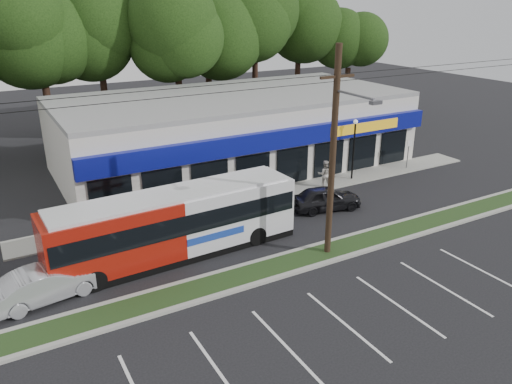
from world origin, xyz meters
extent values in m
plane|color=black|center=(0.00, 0.00, 0.00)|extent=(120.00, 120.00, 0.00)
cube|color=#1F3716|center=(0.00, 1.00, 0.06)|extent=(40.00, 1.60, 0.12)
cube|color=#9E9E93|center=(0.00, 0.15, 0.07)|extent=(40.00, 0.25, 0.14)
cube|color=#9E9E93|center=(0.00, 1.85, 0.07)|extent=(40.00, 0.25, 0.14)
cube|color=#9E9E93|center=(5.00, 9.00, 0.05)|extent=(32.00, 2.20, 0.10)
cube|color=beige|center=(5.50, 16.00, 2.50)|extent=(25.00, 12.00, 5.00)
cube|color=#0F1690|center=(5.50, 9.75, 3.40)|extent=(25.00, 0.50, 1.20)
cube|color=black|center=(5.50, 9.94, 1.40)|extent=(24.00, 0.12, 2.40)
cube|color=gold|center=(12.50, 9.48, 3.40)|extent=(6.00, 0.06, 0.70)
cube|color=gray|center=(5.50, 16.00, 5.15)|extent=(25.00, 12.00, 0.30)
cylinder|color=black|center=(3.00, 1.00, 5.00)|extent=(0.30, 0.30, 10.00)
cube|color=black|center=(3.00, 1.00, 8.60)|extent=(1.80, 0.12, 0.12)
cylinder|color=#59595E|center=(3.00, -0.20, 8.00)|extent=(0.10, 2.40, 0.10)
cube|color=#59595E|center=(3.00, -1.50, 7.90)|extent=(0.50, 0.25, 0.15)
cylinder|color=black|center=(0.00, 1.00, 8.70)|extent=(50.00, 0.02, 0.02)
cylinder|color=black|center=(0.00, 1.00, 8.40)|extent=(50.00, 0.02, 0.02)
cylinder|color=black|center=(11.00, 8.80, 2.00)|extent=(0.12, 0.12, 4.00)
sphere|color=silver|center=(11.00, 8.80, 4.10)|extent=(0.30, 0.30, 0.30)
cylinder|color=#59595E|center=(16.00, 8.60, 1.10)|extent=(0.06, 0.06, 2.20)
cube|color=white|center=(16.00, 8.55, 2.00)|extent=(0.45, 0.04, 0.45)
cylinder|color=black|center=(-6.00, 26.00, 2.86)|extent=(0.56, 0.56, 5.72)
sphere|color=black|center=(-6.00, 26.00, 8.45)|extent=(6.76, 6.76, 6.76)
cylinder|color=black|center=(-1.00, 26.00, 2.86)|extent=(0.56, 0.56, 5.72)
sphere|color=black|center=(-1.00, 26.00, 8.45)|extent=(6.76, 6.76, 6.76)
cylinder|color=black|center=(4.00, 26.00, 2.86)|extent=(0.56, 0.56, 5.72)
sphere|color=black|center=(4.00, 26.00, 8.45)|extent=(6.76, 6.76, 6.76)
cylinder|color=black|center=(9.00, 26.00, 2.86)|extent=(0.56, 0.56, 5.72)
sphere|color=black|center=(9.00, 26.00, 8.45)|extent=(6.76, 6.76, 6.76)
cylinder|color=black|center=(14.00, 26.00, 2.86)|extent=(0.56, 0.56, 5.72)
sphere|color=black|center=(14.00, 26.00, 8.45)|extent=(6.76, 6.76, 6.76)
cylinder|color=black|center=(19.00, 26.00, 2.86)|extent=(0.56, 0.56, 5.72)
sphere|color=black|center=(19.00, 26.00, 8.45)|extent=(6.76, 6.76, 6.76)
cylinder|color=black|center=(24.00, 26.00, 2.86)|extent=(0.56, 0.56, 5.72)
sphere|color=black|center=(24.00, 26.00, 8.45)|extent=(6.76, 6.76, 6.76)
cube|color=#98150B|center=(-6.53, 4.37, 1.75)|extent=(6.19, 2.79, 2.79)
cube|color=silver|center=(-0.45, 4.63, 1.75)|extent=(6.19, 2.79, 2.79)
cube|color=black|center=(-3.49, 4.50, 0.20)|extent=(12.26, 3.00, 0.35)
cube|color=black|center=(-3.49, 4.50, 2.08)|extent=(12.03, 3.10, 0.96)
cube|color=black|center=(2.62, 4.76, 1.93)|extent=(0.15, 2.16, 1.42)
cube|color=#193899|center=(-1.92, 3.28, 1.17)|extent=(3.04, 0.16, 0.35)
cube|color=silver|center=(-3.49, 4.50, 3.19)|extent=(11.65, 2.77, 0.18)
cylinder|color=black|center=(-7.70, 3.17, 0.49)|extent=(0.98, 0.33, 0.97)
cylinder|color=black|center=(-7.80, 5.47, 0.49)|extent=(0.98, 0.33, 0.97)
cylinder|color=black|center=(0.45, 3.52, 0.49)|extent=(0.98, 0.33, 0.97)
cylinder|color=black|center=(0.35, 5.81, 0.49)|extent=(0.98, 0.33, 0.97)
imported|color=black|center=(6.25, 5.50, 0.72)|extent=(4.47, 2.53, 1.44)
imported|color=#A8AAB0|center=(-9.59, 3.50, 0.73)|extent=(4.62, 2.24, 1.46)
imported|color=beige|center=(3.43, 7.52, 0.78)|extent=(0.59, 0.40, 1.57)
imported|color=#BDB5AA|center=(8.41, 8.50, 0.95)|extent=(1.15, 1.08, 1.89)
camera|label=1|loc=(-10.83, -16.30, 11.74)|focal=35.00mm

